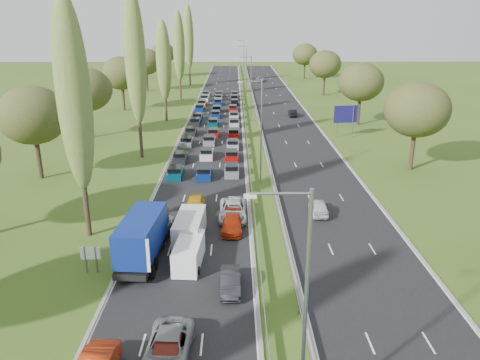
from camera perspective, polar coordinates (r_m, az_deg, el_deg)
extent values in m
plane|color=#3B571B|center=(90.90, 1.28, 7.41)|extent=(260.00, 260.00, 0.00)
cube|color=black|center=(93.38, -2.95, 7.70)|extent=(10.50, 215.00, 0.04)
cube|color=black|center=(93.81, 5.39, 7.69)|extent=(10.50, 215.00, 0.04)
cube|color=gray|center=(93.21, 0.52, 8.05)|extent=(0.06, 215.00, 0.32)
cube|color=gray|center=(93.29, 1.95, 8.05)|extent=(0.06, 215.00, 0.32)
cylinder|color=gray|center=(21.15, 7.93, -16.51)|extent=(0.18, 0.18, 12.00)
cylinder|color=gray|center=(53.50, 2.60, 5.76)|extent=(0.18, 0.18, 12.00)
cylinder|color=gray|center=(87.91, 1.35, 10.98)|extent=(0.18, 0.18, 12.00)
cylinder|color=gray|center=(122.65, 0.79, 13.25)|extent=(0.18, 0.18, 12.00)
cylinder|color=gray|center=(157.51, 0.48, 14.52)|extent=(0.18, 0.18, 12.00)
cylinder|color=#2D2116|center=(42.75, -18.32, -2.02)|extent=(0.44, 0.44, 7.20)
ellipsoid|color=#557331|center=(40.59, -19.61, 9.66)|extent=(2.80, 2.80, 16.00)
cylinder|color=#2D2116|center=(65.90, -12.07, 6.06)|extent=(0.44, 0.44, 7.92)
ellipsoid|color=#557331|center=(64.50, -12.67, 14.47)|extent=(2.80, 2.80, 17.60)
cylinder|color=#2D2116|center=(90.21, -9.03, 9.19)|extent=(0.44, 0.44, 6.48)
ellipsoid|color=#557331|center=(89.24, -9.30, 14.20)|extent=(2.80, 2.80, 14.40)
cylinder|color=#2D2116|center=(114.69, -7.28, 11.50)|extent=(0.44, 0.44, 7.20)
ellipsoid|color=#557331|center=(113.90, -7.47, 15.89)|extent=(2.80, 2.80, 16.00)
cylinder|color=#2D2116|center=(139.35, -6.14, 12.99)|extent=(0.44, 0.44, 7.92)
ellipsoid|color=#557331|center=(138.69, -6.28, 16.97)|extent=(2.80, 2.80, 17.60)
cylinder|color=#2D2116|center=(60.98, -23.30, 2.39)|extent=(0.56, 0.56, 4.84)
ellipsoid|color=#38471E|center=(59.83, -23.96, 7.23)|extent=(8.00, 8.00, 6.80)
cylinder|color=#2D2116|center=(80.18, -17.79, 6.71)|extent=(0.56, 0.56, 4.84)
ellipsoid|color=#38471E|center=(79.31, -18.18, 10.43)|extent=(8.00, 8.00, 6.80)
cylinder|color=#2D2116|center=(102.98, -14.02, 9.59)|extent=(0.56, 0.56, 4.84)
ellipsoid|color=#38471E|center=(102.30, -14.26, 12.51)|extent=(8.00, 8.00, 6.80)
cylinder|color=#2D2116|center=(130.13, -11.27, 11.64)|extent=(0.56, 0.56, 4.84)
ellipsoid|color=#38471E|center=(129.59, -11.42, 13.96)|extent=(8.00, 8.00, 6.80)
cylinder|color=#2D2116|center=(161.51, -9.24, 13.12)|extent=(0.56, 0.56, 4.84)
ellipsoid|color=#38471E|center=(161.08, -9.34, 14.99)|extent=(8.00, 8.00, 6.80)
cylinder|color=#2D2116|center=(63.28, 20.25, 3.33)|extent=(0.56, 0.56, 4.84)
ellipsoid|color=#38471E|center=(62.17, 20.80, 8.01)|extent=(8.00, 8.00, 6.80)
cylinder|color=#2D2116|center=(88.38, 14.27, 8.10)|extent=(0.56, 0.56, 4.84)
ellipsoid|color=#38471E|center=(87.59, 14.55, 11.49)|extent=(8.00, 8.00, 6.80)
cylinder|color=#2D2116|center=(122.13, 10.19, 11.25)|extent=(0.56, 0.56, 4.84)
ellipsoid|color=#38471E|center=(121.56, 10.33, 13.71)|extent=(8.00, 8.00, 6.80)
cylinder|color=#2D2116|center=(156.44, 7.85, 13.00)|extent=(0.56, 0.56, 4.84)
ellipsoid|color=#38471E|center=(155.99, 7.93, 14.93)|extent=(8.00, 8.00, 6.80)
cube|color=#053F4C|center=(57.55, -7.86, 0.80)|extent=(1.75, 4.00, 0.80)
cube|color=black|center=(63.88, -7.28, 2.66)|extent=(1.75, 4.00, 0.80)
cube|color=slate|center=(72.05, -6.52, 4.57)|extent=(1.75, 4.00, 0.80)
cube|color=black|center=(78.72, -5.99, 5.82)|extent=(1.75, 4.00, 0.80)
cube|color=black|center=(86.10, -5.48, 6.97)|extent=(1.75, 4.00, 0.80)
cube|color=#053F4C|center=(90.62, -5.19, 7.58)|extent=(1.75, 4.00, 0.80)
cube|color=navy|center=(100.21, -4.92, 8.69)|extent=(1.75, 4.00, 0.80)
cube|color=#BF990C|center=(105.66, -4.67, 9.23)|extent=(1.75, 4.00, 0.80)
cube|color=silver|center=(112.61, -4.31, 9.84)|extent=(1.75, 4.00, 0.80)
cube|color=silver|center=(118.92, -4.17, 10.33)|extent=(1.75, 4.00, 0.80)
cube|color=navy|center=(57.07, -4.38, 0.77)|extent=(1.75, 4.00, 0.80)
cube|color=silver|center=(65.18, -4.07, 3.10)|extent=(1.75, 4.00, 0.80)
cube|color=slate|center=(72.56, -3.75, 4.75)|extent=(1.75, 4.00, 0.80)
cube|color=#A50C0A|center=(77.35, -3.27, 5.66)|extent=(1.75, 4.00, 0.80)
cube|color=#053F4C|center=(85.36, -3.29, 6.92)|extent=(1.75, 4.00, 0.80)
cube|color=navy|center=(92.82, -2.97, 7.91)|extent=(1.75, 4.00, 0.80)
cube|color=black|center=(98.29, -2.85, 8.53)|extent=(1.75, 4.00, 0.80)
cube|color=navy|center=(106.88, -2.69, 9.38)|extent=(1.75, 4.00, 0.80)
cube|color=silver|center=(113.13, -2.65, 9.91)|extent=(1.75, 4.00, 0.80)
cube|color=slate|center=(118.18, -2.58, 10.30)|extent=(1.75, 4.00, 0.80)
cube|color=slate|center=(57.85, -1.01, 1.08)|extent=(1.75, 4.00, 0.80)
cube|color=#A50C0A|center=(64.23, -1.01, 2.91)|extent=(1.75, 4.00, 0.80)
cube|color=#B2B7BC|center=(69.95, -0.90, 4.25)|extent=(1.75, 4.00, 0.80)
cube|color=#A50C0A|center=(77.06, -0.79, 5.64)|extent=(1.75, 4.00, 0.80)
cube|color=#B2B7BC|center=(84.90, -0.72, 6.88)|extent=(1.75, 4.00, 0.80)
cube|color=silver|center=(91.57, -0.74, 7.78)|extent=(1.75, 4.00, 0.80)
cube|color=#A50C0A|center=(99.02, -0.86, 8.63)|extent=(1.75, 4.00, 0.80)
cube|color=black|center=(106.16, -0.67, 9.33)|extent=(1.75, 4.00, 0.80)
cube|color=black|center=(112.76, -0.68, 9.90)|extent=(1.75, 4.00, 0.80)
cube|color=slate|center=(118.07, -0.67, 10.31)|extent=(1.75, 4.00, 0.80)
imported|color=white|center=(41.98, -10.31, -5.90)|extent=(2.92, 5.63, 1.52)
imported|color=#50140D|center=(27.94, -8.86, -20.18)|extent=(1.56, 4.04, 1.31)
imported|color=gray|center=(28.07, -8.81, -19.68)|extent=(2.79, 5.57, 1.51)
imported|color=gold|center=(46.50, -5.49, -3.08)|extent=(2.10, 4.80, 1.61)
imported|color=black|center=(33.80, -1.16, -12.27)|extent=(1.43, 4.03, 1.32)
imported|color=silver|center=(45.10, -0.88, -3.74)|extent=(2.65, 5.65, 1.56)
imported|color=#A12409|center=(42.64, -0.96, -5.30)|extent=(2.06, 4.68, 1.34)
imported|color=white|center=(45.93, -0.66, -3.33)|extent=(1.86, 4.50, 1.53)
imported|color=silver|center=(46.78, 9.55, -3.24)|extent=(1.86, 4.26, 1.43)
imported|color=black|center=(94.37, 6.42, 8.16)|extent=(1.45, 4.14, 1.36)
imported|color=gray|center=(148.83, 2.47, 12.21)|extent=(2.57, 5.20, 1.42)
cube|color=black|center=(38.85, -11.43, -8.20)|extent=(2.45, 9.19, 0.50)
cube|color=navy|center=(37.06, -11.93, -6.45)|extent=(2.55, 6.95, 2.68)
cube|color=silver|center=(34.05, -13.01, -8.92)|extent=(2.49, 0.06, 2.58)
cube|color=black|center=(41.57, -10.66, -4.98)|extent=(2.49, 2.25, 2.20)
cylinder|color=black|center=(41.93, -10.59, -6.33)|extent=(2.14, 1.00, 1.00)
cylinder|color=black|center=(36.02, -12.39, -10.93)|extent=(2.14, 1.00, 1.00)
cube|color=white|center=(37.01, -6.26, -8.82)|extent=(1.92, 4.79, 1.92)
cube|color=black|center=(38.92, -5.97, -7.50)|extent=(1.87, 0.77, 1.53)
cylinder|color=black|center=(38.76, -7.23, -8.64)|extent=(0.24, 0.65, 0.65)
cylinder|color=black|center=(35.93, -5.14, -10.93)|extent=(0.24, 0.65, 0.65)
cube|color=silver|center=(40.75, -6.16, -5.84)|extent=(2.22, 5.55, 2.22)
cube|color=black|center=(43.02, -5.86, -4.61)|extent=(2.17, 0.89, 1.78)
cylinder|color=black|center=(42.78, -7.17, -5.79)|extent=(0.28, 0.76, 0.76)
cylinder|color=black|center=(39.42, -4.98, -7.97)|extent=(0.28, 0.76, 0.76)
cylinder|color=gray|center=(37.64, -18.29, -9.20)|extent=(0.16, 0.16, 2.10)
cylinder|color=gray|center=(37.41, -17.11, -9.26)|extent=(0.16, 0.16, 2.10)
cube|color=white|center=(37.27, -17.79, -8.48)|extent=(1.50, 0.11, 1.00)
cylinder|color=gray|center=(77.80, 11.86, 6.99)|extent=(0.16, 0.16, 5.20)
cylinder|color=gray|center=(78.35, 13.59, 6.95)|extent=(0.16, 0.16, 5.20)
cube|color=#171458|center=(77.84, 12.79, 7.83)|extent=(3.98, 0.61, 2.80)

